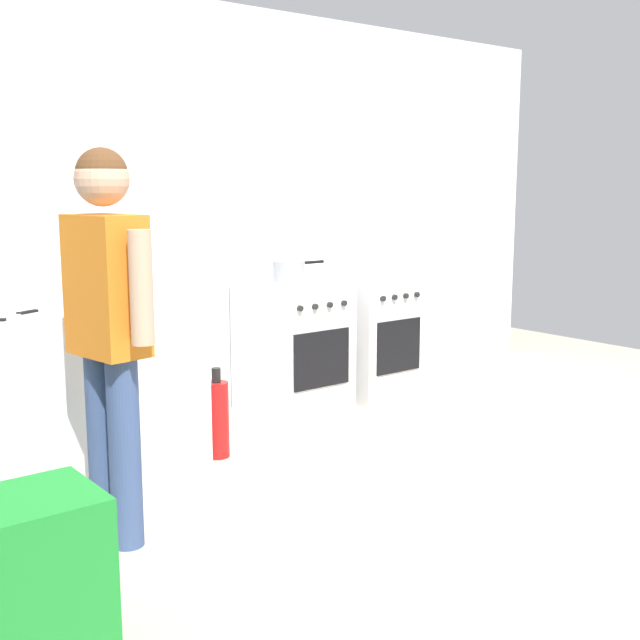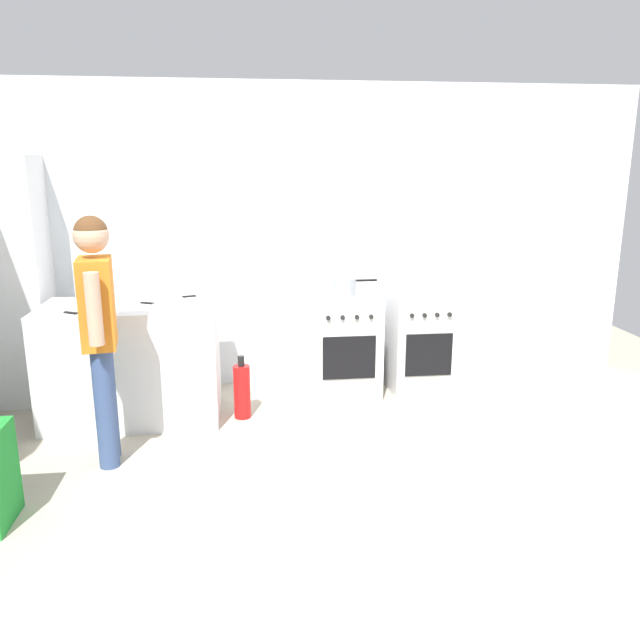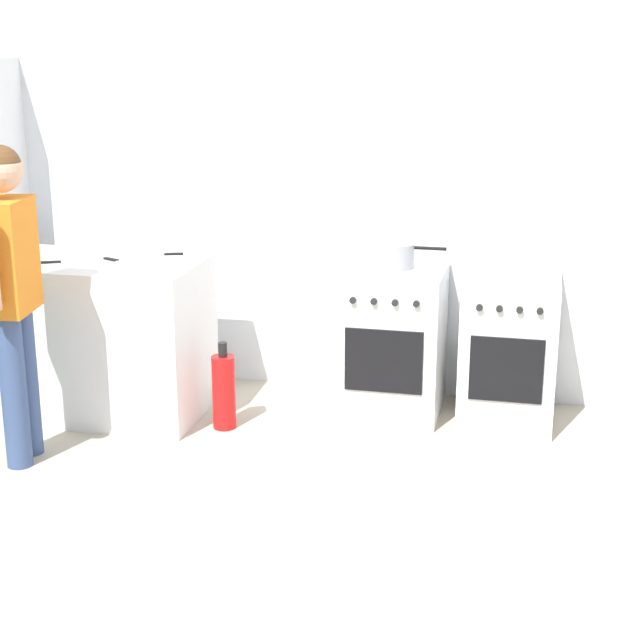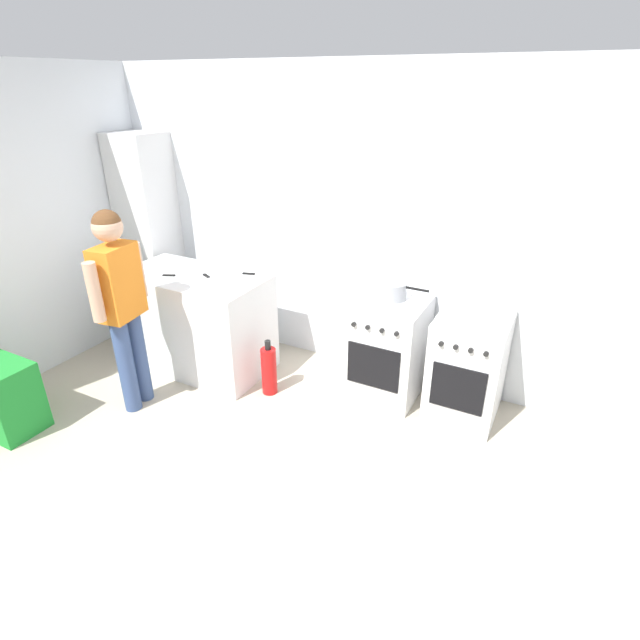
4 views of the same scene
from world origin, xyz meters
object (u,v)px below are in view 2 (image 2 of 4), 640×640
at_px(oven_left, 343,344).
at_px(knife_bread, 60,312).
at_px(knife_utility, 182,297).
at_px(pot, 344,287).
at_px(fire_extinguisher, 242,391).
at_px(knife_carving, 158,304).
at_px(larder_cabinet, 16,283).
at_px(oven_right, 419,342).
at_px(person, 98,320).
at_px(knife_chef, 90,310).

relative_size(oven_left, knife_bread, 2.68).
relative_size(oven_left, knife_utility, 3.44).
distance_m(pot, fire_extinguisher, 1.24).
distance_m(oven_left, fire_extinguisher, 1.01).
distance_m(knife_bread, fire_extinguisher, 1.45).
distance_m(knife_carving, knife_utility, 0.28).
bearing_deg(oven_left, larder_cabinet, 177.79).
bearing_deg(fire_extinguisher, knife_utility, 144.12).
xyz_separation_m(pot, larder_cabinet, (-2.66, 0.05, 0.08)).
bearing_deg(oven_right, larder_cabinet, 178.24).
height_order(knife_utility, larder_cabinet, larder_cabinet).
xyz_separation_m(pot, knife_carving, (-1.48, -0.44, -0.02)).
relative_size(knife_utility, fire_extinguisher, 0.49).
xyz_separation_m(knife_bread, larder_cabinet, (-0.51, 0.66, 0.10)).
distance_m(oven_right, larder_cabinet, 3.37).
bearing_deg(knife_carving, fire_extinguisher, -8.46).
xyz_separation_m(oven_left, person, (-1.75, -1.12, 0.54)).
height_order(oven_right, fire_extinguisher, oven_right).
height_order(knife_carving, knife_chef, same).
xyz_separation_m(oven_left, larder_cabinet, (-2.65, 0.10, 0.57)).
bearing_deg(larder_cabinet, knife_utility, -10.72).
bearing_deg(oven_left, pot, 82.27).
bearing_deg(knife_carving, oven_left, 14.72).
bearing_deg(knife_carving, person, -110.41).
relative_size(oven_left, fire_extinguisher, 1.70).
xyz_separation_m(knife_utility, knife_bread, (-0.82, -0.41, -0.00)).
bearing_deg(oven_left, oven_right, -0.00).
distance_m(knife_chef, larder_cabinet, 0.95).
bearing_deg(larder_cabinet, oven_left, -2.21).
distance_m(person, larder_cabinet, 1.52).
xyz_separation_m(oven_left, knife_utility, (-1.32, -0.15, 0.48)).
relative_size(pot, knife_carving, 1.26).
height_order(oven_left, knife_bread, knife_bread).
distance_m(oven_right, knife_chef, 2.70).
relative_size(oven_right, knife_bread, 2.68).
bearing_deg(fire_extinguisher, person, -143.90).
bearing_deg(oven_right, knife_bread, -168.75).
xyz_separation_m(knife_chef, person, (0.19, -0.59, 0.06)).
bearing_deg(knife_bread, knife_chef, 9.88).
height_order(oven_right, person, person).
bearing_deg(fire_extinguisher, pot, 31.01).
relative_size(oven_right, knife_carving, 2.74).
height_order(oven_left, fire_extinguisher, oven_left).
relative_size(knife_bread, fire_extinguisher, 0.63).
height_order(oven_left, larder_cabinet, larder_cabinet).
relative_size(pot, knife_utility, 1.58).
bearing_deg(person, knife_chef, 108.00).
xyz_separation_m(knife_utility, person, (-0.42, -0.97, 0.06)).
relative_size(knife_bread, larder_cabinet, 0.16).
distance_m(oven_left, person, 2.14).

